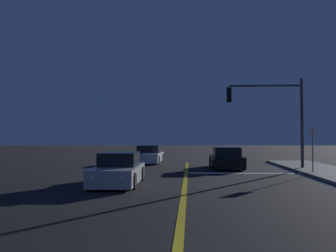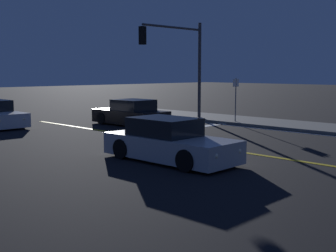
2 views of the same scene
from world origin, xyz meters
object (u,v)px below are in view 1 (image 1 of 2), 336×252
at_px(car_far_approaching_black, 226,159).
at_px(car_lead_oncoming_silver, 119,171).
at_px(car_mid_block_white, 149,155).
at_px(traffic_signal_near_right, 273,108).
at_px(street_sign_corner, 313,144).

xyz_separation_m(car_far_approaching_black, car_lead_oncoming_silver, (-5.31, -8.06, 0.00)).
xyz_separation_m(car_far_approaching_black, car_mid_block_white, (-5.44, 4.52, 0.00)).
distance_m(car_mid_block_white, traffic_signal_near_right, 10.30).
height_order(car_far_approaching_black, car_mid_block_white, same).
height_order(car_far_approaching_black, street_sign_corner, street_sign_corner).
distance_m(traffic_signal_near_right, street_sign_corner, 3.77).
distance_m(car_far_approaching_black, traffic_signal_near_right, 4.28).
bearing_deg(car_mid_block_white, car_far_approaching_black, 141.40).
distance_m(car_mid_block_white, street_sign_corner, 12.65).
bearing_deg(car_mid_block_white, street_sign_corner, 140.89).
bearing_deg(traffic_signal_near_right, street_sign_corner, 116.60).
relative_size(car_mid_block_white, street_sign_corner, 1.92).
bearing_deg(car_lead_oncoming_silver, traffic_signal_near_right, -139.23).
xyz_separation_m(car_far_approaching_black, traffic_signal_near_right, (2.78, -0.82, 3.15)).
distance_m(car_far_approaching_black, car_mid_block_white, 7.07).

